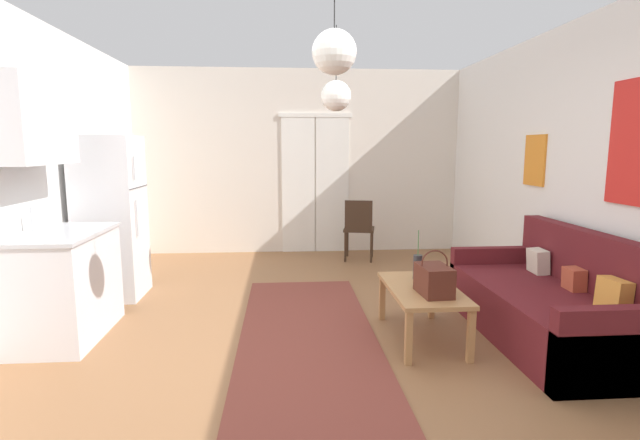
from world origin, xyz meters
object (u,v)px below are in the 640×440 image
at_px(couch, 553,306).
at_px(coffee_table, 422,294).
at_px(bamboo_vase, 418,267).
at_px(handbag, 434,280).
at_px(accent_chair, 359,226).
at_px(refrigerator, 111,217).
at_px(pendant_lamp_near, 334,52).
at_px(pendant_lamp_far, 336,96).

bearing_deg(couch, coffee_table, 175.51).
bearing_deg(bamboo_vase, couch, -17.37).
relative_size(handbag, accent_chair, 0.41).
bearing_deg(bamboo_vase, handbag, -89.45).
bearing_deg(refrigerator, pendant_lamp_near, -41.92).
bearing_deg(pendant_lamp_far, bamboo_vase, -48.86).
relative_size(bamboo_vase, pendant_lamp_near, 0.63).
bearing_deg(handbag, refrigerator, 151.95).
height_order(coffee_table, pendant_lamp_far, pendant_lamp_far).
xyz_separation_m(handbag, refrigerator, (-2.98, 1.59, 0.29)).
height_order(couch, pendant_lamp_near, pendant_lamp_near).
relative_size(coffee_table, accent_chair, 1.18).
bearing_deg(refrigerator, accent_chair, 26.13).
bearing_deg(accent_chair, pendant_lamp_near, 90.56).
height_order(pendant_lamp_near, pendant_lamp_far, same).
xyz_separation_m(coffee_table, pendant_lamp_far, (-0.62, 0.98, 1.69)).
relative_size(handbag, pendant_lamp_near, 0.52).
xyz_separation_m(refrigerator, pendant_lamp_near, (2.16, -1.94, 1.34)).
relative_size(couch, accent_chair, 2.23).
relative_size(coffee_table, handbag, 2.87).
bearing_deg(coffee_table, pendant_lamp_far, 122.16).
distance_m(couch, pendant_lamp_far, 2.70).
bearing_deg(accent_chair, pendant_lamp_far, 86.25).
relative_size(couch, coffee_table, 1.89).
xyz_separation_m(couch, accent_chair, (-1.18, 2.88, 0.21)).
height_order(refrigerator, pendant_lamp_far, pendant_lamp_far).
height_order(bamboo_vase, accent_chair, bamboo_vase).
relative_size(couch, pendant_lamp_far, 2.41).
bearing_deg(couch, refrigerator, 159.93).
xyz_separation_m(coffee_table, accent_chair, (-0.09, 2.80, 0.10)).
xyz_separation_m(couch, pendant_lamp_far, (-1.71, 1.07, 1.80)).
distance_m(bamboo_vase, pendant_lamp_far, 1.81).
bearing_deg(pendant_lamp_near, bamboo_vase, 43.81).
distance_m(couch, accent_chair, 3.12).
bearing_deg(coffee_table, couch, -4.49).
xyz_separation_m(accent_chair, pendant_lamp_far, (-0.53, -1.81, 1.59)).
relative_size(pendant_lamp_near, pendant_lamp_far, 0.85).
distance_m(bamboo_vase, handbag, 0.45).
relative_size(coffee_table, pendant_lamp_far, 1.27).
bearing_deg(accent_chair, bamboo_vase, 105.11).
bearing_deg(refrigerator, pendant_lamp_far, -9.89).
bearing_deg(bamboo_vase, refrigerator, 158.99).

